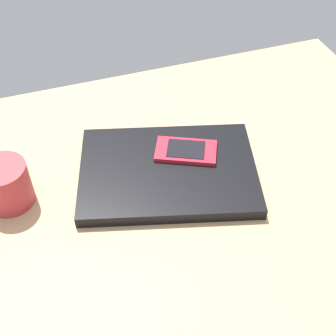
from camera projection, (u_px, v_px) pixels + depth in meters
desk_surface at (138, 215)px, 80.54cm from camera, size 120.00×80.00×3.00cm
laptop_closed at (168, 171)px, 84.26cm from camera, size 36.87×30.20×2.28cm
cell_phone_on_laptop at (186, 151)px, 85.76cm from camera, size 12.92×10.49×0.99cm
coffee_mug at (5, 185)px, 77.98cm from camera, size 11.35×8.29×8.10cm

